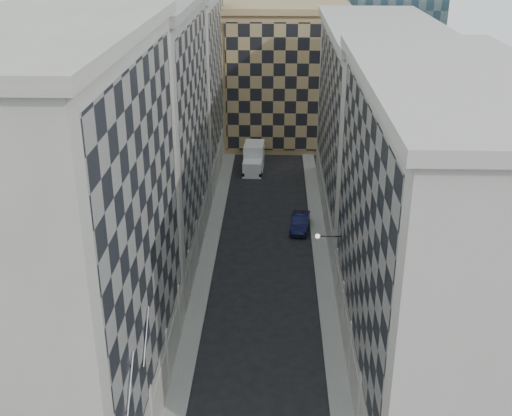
# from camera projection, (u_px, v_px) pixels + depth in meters

# --- Properties ---
(sidewalk_west) EXTENTS (1.50, 100.00, 0.15)m
(sidewalk_west) POSITION_uv_depth(u_px,v_px,m) (206.00, 266.00, 57.44)
(sidewalk_west) COLOR gray
(sidewalk_west) RESTS_ON ground
(sidewalk_east) EXTENTS (1.50, 100.00, 0.15)m
(sidewalk_east) POSITION_uv_depth(u_px,v_px,m) (323.00, 268.00, 57.14)
(sidewalk_east) COLOR gray
(sidewalk_east) RESTS_ON ground
(bldg_left_a) EXTENTS (10.80, 22.80, 23.70)m
(bldg_left_a) POSITION_uv_depth(u_px,v_px,m) (62.00, 245.00, 35.49)
(bldg_left_a) COLOR #A39E92
(bldg_left_a) RESTS_ON ground
(bldg_left_b) EXTENTS (10.80, 22.80, 22.70)m
(bldg_left_b) POSITION_uv_depth(u_px,v_px,m) (141.00, 135.00, 55.81)
(bldg_left_b) COLOR gray
(bldg_left_b) RESTS_ON ground
(bldg_left_c) EXTENTS (10.80, 22.80, 21.70)m
(bldg_left_c) POSITION_uv_depth(u_px,v_px,m) (177.00, 84.00, 76.14)
(bldg_left_c) COLOR #A39E92
(bldg_left_c) RESTS_ON ground
(bldg_right_a) EXTENTS (10.80, 26.80, 20.70)m
(bldg_right_a) POSITION_uv_depth(u_px,v_px,m) (438.00, 242.00, 39.12)
(bldg_right_a) COLOR #B3ADA4
(bldg_right_a) RESTS_ON ground
(bldg_right_b) EXTENTS (10.80, 28.80, 19.70)m
(bldg_right_b) POSITION_uv_depth(u_px,v_px,m) (376.00, 125.00, 64.01)
(bldg_right_b) COLOR #B3ADA4
(bldg_right_b) RESTS_ON ground
(tan_block) EXTENTS (16.80, 14.80, 18.80)m
(tan_block) POSITION_uv_depth(u_px,v_px,m) (284.00, 74.00, 88.13)
(tan_block) COLOR tan
(tan_block) RESTS_ON ground
(flagpoles_left) EXTENTS (0.10, 6.33, 2.33)m
(flagpoles_left) POSITION_uv_depth(u_px,v_px,m) (139.00, 359.00, 32.31)
(flagpoles_left) COLOR gray
(flagpoles_left) RESTS_ON ground
(bracket_lamp) EXTENTS (1.98, 0.36, 0.36)m
(bracket_lamp) POSITION_uv_depth(u_px,v_px,m) (320.00, 236.00, 49.21)
(bracket_lamp) COLOR black
(bracket_lamp) RESTS_ON ground
(box_truck) EXTENTS (2.62, 5.96, 3.22)m
(box_truck) POSITION_uv_depth(u_px,v_px,m) (254.00, 159.00, 79.88)
(box_truck) COLOR white
(box_truck) RESTS_ON ground
(dark_car) EXTENTS (2.24, 4.91, 1.56)m
(dark_car) POSITION_uv_depth(u_px,v_px,m) (300.00, 222.00, 64.30)
(dark_car) COLOR #0E1134
(dark_car) RESTS_ON ground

